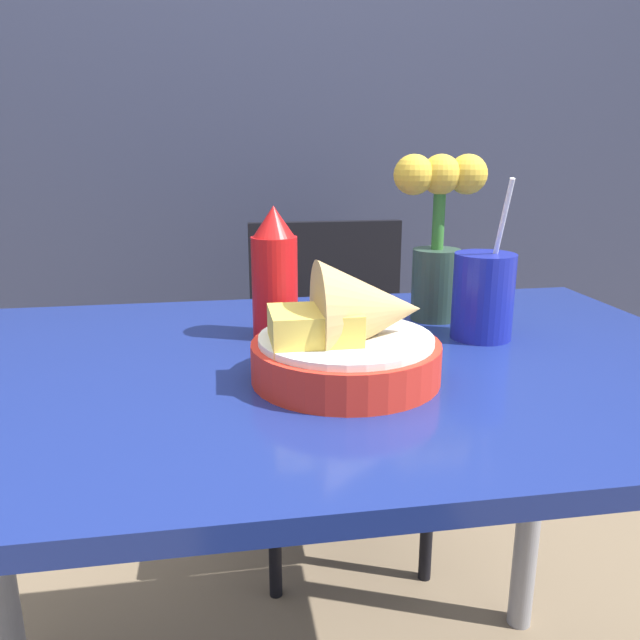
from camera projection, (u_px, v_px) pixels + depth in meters
name	position (u px, v px, depth m)	size (l,w,h in m)	color
wall_window	(242.00, 45.00, 1.86)	(7.00, 0.06, 2.60)	#2D334C
dining_table	(301.00, 438.00, 0.84)	(1.15, 0.71, 0.74)	navy
chair_far_window	(332.00, 354.00, 1.61)	(0.40, 0.40, 0.82)	black
food_basket	(353.00, 338.00, 0.73)	(0.22, 0.22, 0.14)	red
ketchup_bottle	(275.00, 275.00, 0.89)	(0.07, 0.07, 0.19)	red
drink_cup	(483.00, 299.00, 0.89)	(0.09, 0.09, 0.23)	#192399
flower_vase	(438.00, 229.00, 0.97)	(0.15, 0.08, 0.26)	#2D4738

